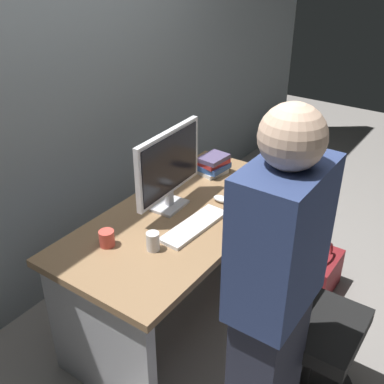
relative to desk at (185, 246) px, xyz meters
The scene contains 13 objects.
ground_plane 0.51m from the desk, ahead, with size 9.00×9.00×0.00m, color gray.
wall_back 1.32m from the desk, 90.00° to the left, with size 6.40×0.10×3.00m, color gray.
desk is the anchor object (origin of this frame).
office_chair 0.78m from the desk, 97.73° to the right, with size 0.52×0.52×0.94m.
person_at_desk 0.96m from the desk, 122.23° to the right, with size 0.40×0.24×1.64m.
monitor 0.49m from the desk, 86.18° to the left, with size 0.54×0.15×0.46m.
keyboard 0.28m from the desk, 124.90° to the right, with size 0.43×0.13×0.02m, color white.
mouse 0.34m from the desk, 23.94° to the right, with size 0.06×0.10×0.03m, color white.
cup_near_keyboard 0.45m from the desk, 169.00° to the right, with size 0.07×0.07×0.10m, color silver.
cup_by_monitor 0.55m from the desk, 163.30° to the left, with size 0.08×0.08×0.08m, color #D84C3F.
book_stack 0.59m from the desk, 14.80° to the left, with size 0.20×0.18×0.12m.
cell_phone 0.57m from the desk, 16.08° to the right, with size 0.07×0.14×0.01m, color black.
handbag 0.99m from the desk, 42.75° to the right, with size 0.34×0.14×0.38m.
Camera 1 is at (-1.75, -1.27, 2.08)m, focal length 43.27 mm.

